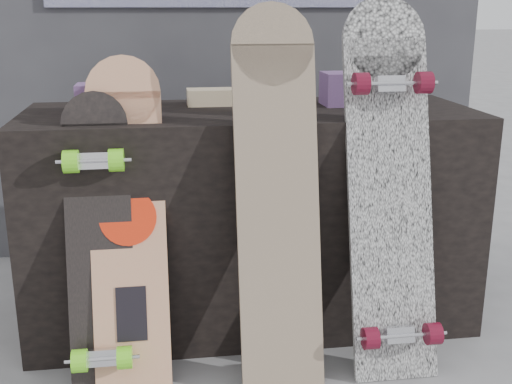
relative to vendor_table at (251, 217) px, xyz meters
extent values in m
cube|color=black|center=(0.00, 0.00, 0.00)|extent=(1.60, 0.60, 0.80)
cube|color=#38373D|center=(0.00, 0.85, 0.70)|extent=(2.40, 0.20, 2.20)
cube|color=#613A76|center=(-0.51, 0.01, 0.45)|extent=(0.18, 0.12, 0.10)
cube|color=#613A76|center=(0.35, 0.07, 0.46)|extent=(0.14, 0.14, 0.12)
cube|color=#D1B78C|center=(-0.11, 0.14, 0.43)|extent=(0.22, 0.10, 0.06)
cube|color=#CCAE89|center=(-0.43, -0.33, 0.05)|extent=(0.23, 0.30, 0.90)
cylinder|color=#CCAE89|center=(-0.43, -0.19, 0.50)|extent=(0.23, 0.08, 0.23)
cylinder|color=red|center=(-0.43, -0.32, 0.12)|extent=(0.18, 0.06, 0.17)
cube|color=black|center=(-0.43, -0.41, -0.16)|extent=(0.09, 0.05, 0.16)
cube|color=beige|center=(0.03, -0.40, 0.12)|extent=(0.26, 0.27, 1.05)
cylinder|color=beige|center=(0.03, -0.27, 0.64)|extent=(0.26, 0.08, 0.25)
cube|color=white|center=(0.40, -0.37, 0.13)|extent=(0.27, 0.31, 1.06)
cylinder|color=white|center=(0.40, -0.22, 0.66)|extent=(0.27, 0.09, 0.27)
cube|color=silver|center=(0.40, -0.52, -0.24)|extent=(0.09, 0.04, 0.06)
cylinder|color=#5B0D1F|center=(0.30, -0.54, -0.23)|extent=(0.05, 0.07, 0.07)
cylinder|color=#5B0D1F|center=(0.50, -0.54, -0.23)|extent=(0.04, 0.07, 0.07)
cube|color=silver|center=(0.40, -0.30, 0.52)|extent=(0.09, 0.04, 0.06)
cylinder|color=#5B0D1F|center=(0.30, -0.32, 0.52)|extent=(0.05, 0.07, 0.07)
cylinder|color=#5B0D1F|center=(0.50, -0.32, 0.52)|extent=(0.04, 0.07, 0.07)
cube|color=black|center=(-0.52, -0.34, 0.00)|extent=(0.20, 0.23, 0.81)
cylinder|color=black|center=(-0.52, -0.23, 0.40)|extent=(0.20, 0.07, 0.20)
cube|color=silver|center=(-0.52, -0.46, -0.28)|extent=(0.09, 0.04, 0.06)
cylinder|color=#74F122|center=(-0.59, -0.48, -0.27)|extent=(0.04, 0.07, 0.07)
cylinder|color=#74F122|center=(-0.45, -0.48, -0.27)|extent=(0.05, 0.07, 0.07)
cube|color=silver|center=(-0.52, -0.31, 0.30)|extent=(0.09, 0.04, 0.06)
cylinder|color=#74F122|center=(-0.59, -0.33, 0.31)|extent=(0.04, 0.07, 0.07)
cylinder|color=#74F122|center=(-0.45, -0.33, 0.31)|extent=(0.05, 0.07, 0.07)
camera|label=1|loc=(-0.31, -2.25, 0.76)|focal=45.00mm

